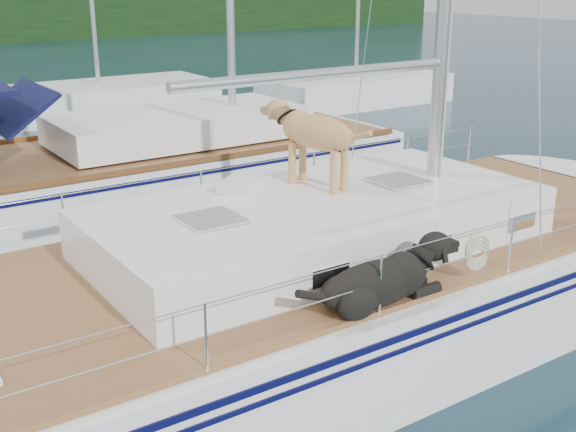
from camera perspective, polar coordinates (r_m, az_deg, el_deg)
ground at (r=8.51m, az=-2.07°, el=-11.24°), size 120.00×120.00×0.00m
main_sailboat at (r=8.24m, az=-1.52°, el=-6.94°), size 12.00×3.80×14.01m
neighbor_sailboat at (r=14.03m, az=-12.44°, el=3.24°), size 11.00×3.50×13.30m
bg_boat_center at (r=23.93m, az=-14.65°, el=8.88°), size 7.20×3.00×11.65m
bg_boat_east at (r=25.27m, az=5.35°, el=9.89°), size 6.40×3.00×11.65m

